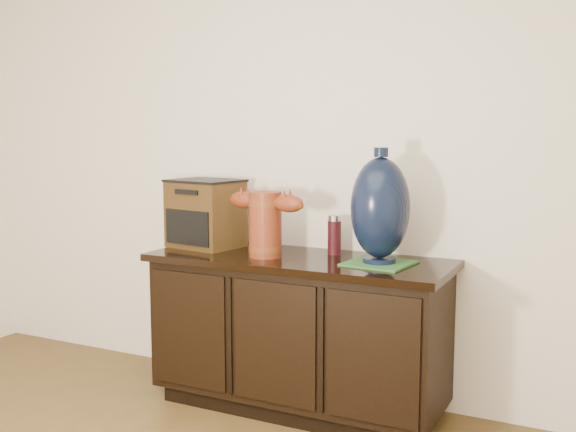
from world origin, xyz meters
The scene contains 6 objects.
sideboard centered at (0.00, 2.23, 0.39)m, with size 1.46×0.56×0.75m.
terracotta_vessel centered at (-0.14, 2.16, 0.93)m, with size 0.44×0.19×0.31m.
tv_radio centered at (-0.56, 2.27, 0.93)m, with size 0.39×0.34×0.35m.
green_mat centered at (0.40, 2.23, 0.76)m, with size 0.28×0.28×0.01m, color #30622C.
lamp_base centered at (0.40, 2.23, 1.01)m, with size 0.30×0.30×0.52m.
spray_can centered at (0.13, 2.37, 0.85)m, with size 0.07×0.07×0.19m.
Camera 1 is at (1.37, -0.64, 1.35)m, focal length 42.00 mm.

